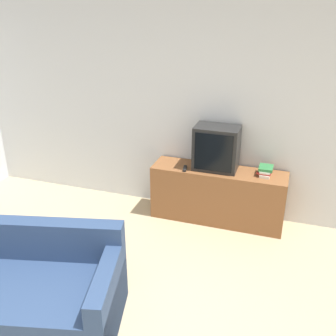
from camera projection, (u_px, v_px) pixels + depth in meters
wall_back at (198, 112)px, 4.78m from camera, size 9.00×0.06×2.60m
tv_stand at (218, 195)px, 4.84m from camera, size 1.62×0.42×0.68m
television at (216, 148)px, 4.64m from camera, size 0.52×0.35×0.53m
couch at (0, 294)px, 3.33m from camera, size 2.20×1.36×0.81m
book_stack at (266, 171)px, 4.55m from camera, size 0.18×0.23×0.11m
remote_on_stand at (185, 169)px, 4.71m from camera, size 0.07×0.16×0.02m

